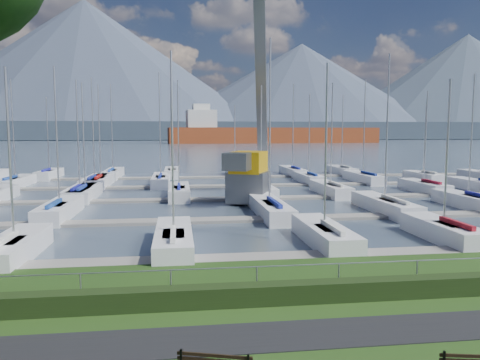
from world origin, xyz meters
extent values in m
cube|color=black|center=(0.00, -3.00, 0.01)|extent=(160.00, 2.00, 0.04)
cube|color=#425061|center=(0.00, 260.00, -0.40)|extent=(800.00, 540.00, 0.20)
cube|color=black|center=(0.00, -0.40, 0.35)|extent=(80.00, 0.70, 0.70)
cylinder|color=gray|center=(0.00, 0.00, 1.20)|extent=(80.00, 0.04, 0.04)
cube|color=#3C4A58|center=(0.00, 330.00, 6.00)|extent=(900.00, 80.00, 12.00)
cone|color=#414B5F|center=(-80.00, 400.00, 57.50)|extent=(340.00, 340.00, 115.00)
cone|color=#424C60|center=(110.00, 410.00, 42.50)|extent=(300.00, 300.00, 85.00)
cone|color=#404D5E|center=(280.00, 420.00, 50.00)|extent=(320.00, 320.00, 100.00)
cube|color=gray|center=(0.00, 6.00, -0.22)|extent=(90.00, 1.60, 0.25)
cube|color=slate|center=(0.00, 16.00, -0.22)|extent=(90.00, 1.60, 0.25)
cube|color=gray|center=(0.00, 26.00, -0.22)|extent=(90.00, 1.60, 0.25)
cube|color=slate|center=(0.00, 36.00, -0.22)|extent=(90.00, 1.60, 0.25)
cube|color=slate|center=(0.00, 46.00, -0.22)|extent=(90.00, 1.60, 0.25)
cube|color=black|center=(-3.68, -5.19, 0.65)|extent=(0.06, 0.06, 0.40)
cube|color=black|center=(-2.91, -5.40, 0.74)|extent=(1.74, 0.56, 0.08)
cube|color=black|center=(2.41, -6.10, 0.65)|extent=(0.06, 0.06, 0.40)
cube|color=black|center=(3.20, -6.25, 0.74)|extent=(1.77, 0.43, 0.08)
cube|color=#55575C|center=(2.25, 23.37, 1.20)|extent=(4.20, 4.20, 2.60)
cube|color=#C5910B|center=(2.25, 23.37, 3.30)|extent=(3.73, 4.15, 1.80)
cube|color=slate|center=(4.05, 27.87, 12.30)|extent=(3.55, 11.15, 19.89)
cube|color=#55575C|center=(1.05, 21.37, 3.50)|extent=(2.71, 2.81, 1.40)
cube|color=#8D3819|center=(45.41, 220.24, 2.50)|extent=(108.40, 25.23, 10.00)
cube|color=silver|center=(7.89, 217.70, 10.00)|extent=(14.92, 14.92, 12.00)
cube|color=silver|center=(7.89, 217.70, 17.00)|extent=(8.52, 8.52, 4.00)
camera|label=1|loc=(-3.69, -15.79, 5.96)|focal=35.00mm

